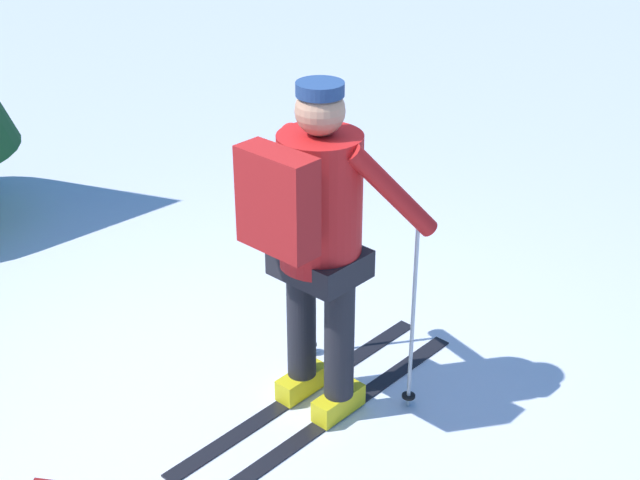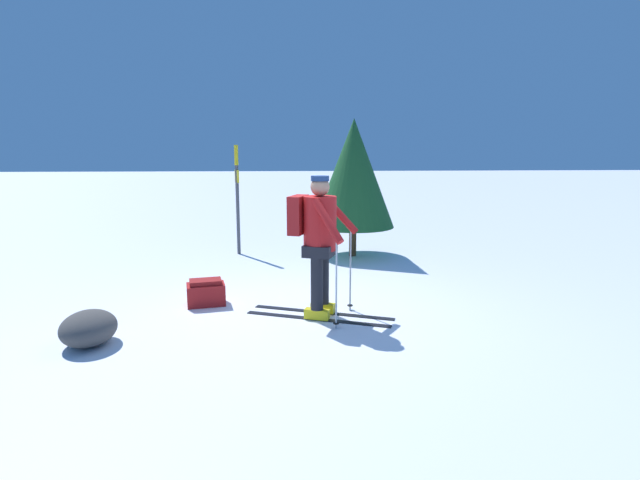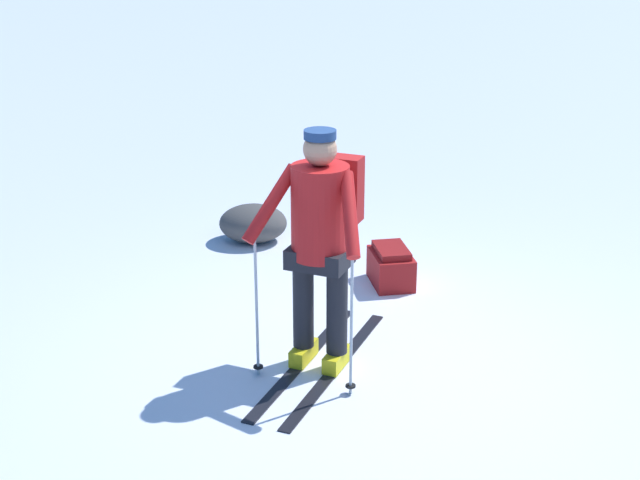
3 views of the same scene
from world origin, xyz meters
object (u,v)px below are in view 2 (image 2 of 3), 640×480
Objects in this scene: skier at (318,235)px; rock_boulder at (89,328)px; trail_marker at (237,190)px; dropped_backpack at (206,293)px; pine_tree at (354,173)px.

skier reaches higher than rock_boulder.
trail_marker is at bearing -160.80° from skier.
rock_boulder is (1.31, -1.02, 0.02)m from dropped_backpack.
pine_tree is at bearing 165.73° from skier.
skier is 2.74× the size of rock_boulder.
dropped_backpack is at bearing -110.94° from skier.
dropped_backpack is at bearing -2.33° from trail_marker.
pine_tree reaches higher than skier.
dropped_backpack is 0.26× the size of trail_marker.
pine_tree is (-4.26, 3.37, 1.40)m from rock_boulder.
trail_marker reaches higher than dropped_backpack.
dropped_backpack is at bearing -38.61° from pine_tree.
rock_boulder is at bearing -37.82° from dropped_backpack.
pine_tree reaches higher than trail_marker.
pine_tree is at bearing 141.63° from rock_boulder.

